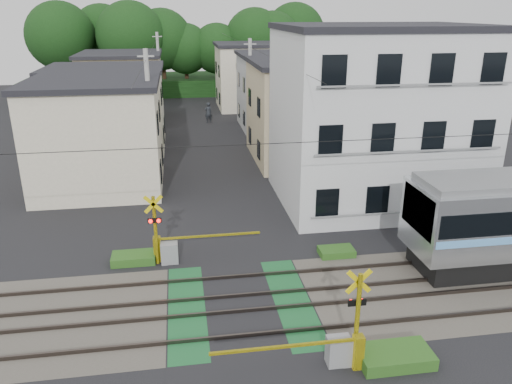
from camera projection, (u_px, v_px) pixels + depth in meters
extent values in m
plane|color=black|center=(240.00, 305.00, 17.92)|extent=(120.00, 120.00, 0.00)
cube|color=#47423A|center=(240.00, 305.00, 17.92)|extent=(120.00, 6.00, 0.00)
cube|color=black|center=(240.00, 304.00, 17.92)|extent=(5.20, 120.00, 0.00)
cube|color=#145126|center=(187.00, 309.00, 17.64)|extent=(1.30, 6.00, 0.00)
cube|color=#145126|center=(292.00, 300.00, 18.20)|extent=(1.30, 6.00, 0.00)
cube|color=#3F3833|center=(247.00, 335.00, 16.14)|extent=(120.00, 0.08, 0.14)
cube|color=#3F3833|center=(242.00, 311.00, 17.43)|extent=(120.00, 0.08, 0.14)
cube|color=#3F3833|center=(238.00, 296.00, 18.36)|extent=(120.00, 0.08, 0.14)
cube|color=#3F3833|center=(234.00, 277.00, 19.66)|extent=(120.00, 0.08, 0.14)
cube|color=black|center=(476.00, 261.00, 20.37)|extent=(2.50, 2.30, 0.63)
cube|color=black|center=(419.00, 211.00, 19.14)|extent=(0.10, 2.51, 1.63)
cylinder|color=yellow|center=(357.00, 319.00, 14.50)|extent=(0.14, 0.14, 3.00)
cube|color=yellow|center=(359.00, 282.00, 14.18)|extent=(0.77, 0.05, 0.77)
cube|color=yellow|center=(359.00, 282.00, 14.18)|extent=(0.77, 0.05, 0.77)
cube|color=black|center=(357.00, 303.00, 14.42)|extent=(0.55, 0.05, 0.20)
sphere|color=#FF0C07|center=(351.00, 302.00, 14.46)|extent=(0.16, 0.16, 0.16)
sphere|color=#FF0C07|center=(362.00, 301.00, 14.50)|extent=(0.16, 0.16, 0.16)
cube|color=gray|center=(339.00, 351.00, 14.79)|extent=(0.70, 0.50, 0.90)
cube|color=yellow|center=(358.00, 352.00, 14.60)|extent=(0.30, 0.30, 1.10)
cube|color=yellow|center=(283.00, 347.00, 14.12)|extent=(4.20, 0.08, 0.08)
cylinder|color=yellow|center=(156.00, 231.00, 20.31)|extent=(0.14, 0.14, 3.00)
cube|color=yellow|center=(153.00, 204.00, 19.80)|extent=(0.77, 0.05, 0.77)
cube|color=yellow|center=(153.00, 204.00, 19.80)|extent=(0.77, 0.05, 0.77)
cube|color=black|center=(155.00, 220.00, 20.04)|extent=(0.55, 0.05, 0.20)
sphere|color=#FF0C07|center=(150.00, 221.00, 19.96)|extent=(0.16, 0.16, 0.16)
sphere|color=#FF0C07|center=(159.00, 221.00, 20.01)|extent=(0.16, 0.16, 0.16)
cube|color=gray|center=(170.00, 253.00, 20.74)|extent=(0.70, 0.50, 0.90)
cube|color=yellow|center=(157.00, 249.00, 20.87)|extent=(0.30, 0.30, 1.10)
cube|color=yellow|center=(211.00, 236.00, 21.04)|extent=(4.20, 0.08, 0.08)
cube|color=silver|center=(376.00, 119.00, 26.42)|extent=(10.00, 8.00, 9.00)
cube|color=black|center=(383.00, 27.00, 24.82)|extent=(10.20, 8.16, 0.30)
cube|color=black|center=(327.00, 203.00, 23.18)|extent=(1.10, 0.06, 1.40)
cube|color=black|center=(377.00, 200.00, 23.53)|extent=(1.10, 0.06, 1.40)
cube|color=black|center=(426.00, 197.00, 23.89)|extent=(1.10, 0.06, 1.40)
cube|color=black|center=(473.00, 195.00, 24.25)|extent=(1.10, 0.06, 1.40)
cube|color=gray|center=(403.00, 212.00, 23.72)|extent=(9.00, 0.06, 0.08)
cube|color=black|center=(331.00, 141.00, 22.14)|extent=(1.10, 0.06, 1.40)
cube|color=black|center=(383.00, 138.00, 22.50)|extent=(1.10, 0.06, 1.40)
cube|color=black|center=(434.00, 136.00, 22.86)|extent=(1.10, 0.06, 1.40)
cube|color=black|center=(483.00, 134.00, 23.21)|extent=(1.10, 0.06, 1.40)
cube|color=gray|center=(410.00, 151.00, 22.68)|extent=(9.00, 0.06, 0.08)
cube|color=black|center=(334.00, 72.00, 21.11)|extent=(1.10, 0.06, 1.40)
cube|color=black|center=(389.00, 71.00, 21.47)|extent=(1.10, 0.06, 1.40)
cube|color=black|center=(442.00, 70.00, 21.82)|extent=(1.10, 0.06, 1.40)
cube|color=black|center=(493.00, 69.00, 22.18)|extent=(1.10, 0.06, 1.40)
cube|color=gray|center=(417.00, 85.00, 21.65)|extent=(9.00, 0.06, 0.08)
cube|color=beige|center=(98.00, 137.00, 28.92)|extent=(7.00, 7.00, 6.00)
cube|color=black|center=(92.00, 82.00, 27.84)|extent=(7.35, 7.35, 0.30)
cube|color=black|center=(161.00, 171.00, 28.40)|extent=(0.06, 1.00, 1.20)
cube|color=black|center=(162.00, 155.00, 31.65)|extent=(0.06, 1.00, 1.20)
cube|color=black|center=(158.00, 123.00, 27.44)|extent=(0.06, 1.00, 1.20)
cube|color=black|center=(159.00, 111.00, 30.68)|extent=(0.06, 1.00, 1.20)
cube|color=#C2B089|center=(304.00, 113.00, 34.48)|extent=(7.00, 8.00, 6.50)
cube|color=black|center=(306.00, 62.00, 33.31)|extent=(7.35, 8.40, 0.30)
cube|color=black|center=(259.00, 150.00, 32.79)|extent=(0.06, 1.00, 1.20)
cube|color=black|center=(250.00, 135.00, 36.50)|extent=(0.06, 1.00, 1.20)
cube|color=black|center=(259.00, 107.00, 31.82)|extent=(0.06, 1.00, 1.20)
cube|color=black|center=(250.00, 97.00, 35.53)|extent=(0.06, 1.00, 1.20)
cube|color=beige|center=(108.00, 110.00, 37.23)|extent=(8.00, 7.00, 5.80)
cube|color=black|center=(104.00, 68.00, 36.18)|extent=(8.40, 7.35, 0.30)
cube|color=black|center=(164.00, 134.00, 36.75)|extent=(0.06, 1.00, 1.20)
cube|color=black|center=(164.00, 124.00, 39.99)|extent=(0.06, 1.00, 1.20)
cube|color=black|center=(161.00, 96.00, 35.78)|extent=(0.06, 1.00, 1.20)
cube|color=black|center=(162.00, 89.00, 39.03)|extent=(0.06, 1.00, 1.20)
cube|color=#B3B5B8|center=(281.00, 92.00, 43.87)|extent=(7.00, 7.00, 6.20)
cube|color=black|center=(282.00, 54.00, 42.75)|extent=(7.35, 7.35, 0.30)
cube|color=black|center=(244.00, 118.00, 42.35)|extent=(0.06, 1.00, 1.20)
cube|color=black|center=(239.00, 110.00, 45.60)|extent=(0.06, 1.00, 1.20)
cube|color=black|center=(244.00, 85.00, 41.38)|extent=(0.06, 1.00, 1.20)
cube|color=black|center=(239.00, 79.00, 44.63)|extent=(0.06, 1.00, 1.20)
cube|color=#C2B089|center=(123.00, 89.00, 46.50)|extent=(7.00, 8.00, 6.00)
cube|color=black|center=(120.00, 54.00, 45.41)|extent=(7.35, 8.40, 0.30)
cube|color=black|center=(162.00, 110.00, 45.74)|extent=(0.06, 1.00, 1.20)
cube|color=black|center=(163.00, 102.00, 49.45)|extent=(0.06, 1.00, 1.20)
cube|color=black|center=(160.00, 79.00, 44.78)|extent=(0.06, 1.00, 1.20)
cube|color=black|center=(161.00, 74.00, 48.49)|extent=(0.06, 1.00, 1.20)
cube|color=beige|center=(255.00, 77.00, 53.00)|extent=(8.00, 7.00, 6.40)
cube|color=black|center=(255.00, 44.00, 51.85)|extent=(8.40, 7.35, 0.30)
cube|color=black|center=(220.00, 99.00, 51.45)|extent=(0.06, 1.00, 1.20)
cube|color=black|center=(217.00, 93.00, 54.69)|extent=(0.06, 1.00, 1.20)
cube|color=black|center=(219.00, 71.00, 50.48)|extent=(0.06, 1.00, 1.20)
cube|color=black|center=(216.00, 67.00, 53.73)|extent=(0.06, 1.00, 1.20)
cube|color=#143612|center=(191.00, 84.00, 63.94)|extent=(40.00, 10.00, 2.00)
cylinder|color=#332114|center=(66.00, 75.00, 57.94)|extent=(0.50, 0.50, 5.48)
sphere|color=#143612|center=(61.00, 36.00, 56.43)|extent=(7.67, 7.67, 7.67)
cylinder|color=#332114|center=(106.00, 71.00, 62.59)|extent=(0.50, 0.50, 5.35)
sphere|color=#143612|center=(103.00, 35.00, 61.12)|extent=(7.48, 7.48, 7.48)
cylinder|color=#332114|center=(134.00, 76.00, 57.85)|extent=(0.50, 0.50, 5.49)
sphere|color=#143612|center=(131.00, 36.00, 56.33)|extent=(7.69, 7.69, 7.69)
cylinder|color=#332114|center=(164.00, 74.00, 60.59)|extent=(0.50, 0.50, 5.09)
sphere|color=#143612|center=(162.00, 39.00, 59.19)|extent=(7.13, 7.13, 7.13)
cylinder|color=#332114|center=(187.00, 77.00, 61.05)|extent=(0.50, 0.50, 4.25)
sphere|color=#143612|center=(186.00, 49.00, 59.88)|extent=(5.95, 5.95, 5.95)
cylinder|color=#332114|center=(218.00, 77.00, 61.27)|extent=(0.50, 0.50, 4.26)
sphere|color=#143612|center=(217.00, 48.00, 60.10)|extent=(5.96, 5.96, 5.96)
cylinder|color=#332114|center=(255.00, 73.00, 61.66)|extent=(0.50, 0.50, 5.13)
sphere|color=#143612|center=(255.00, 38.00, 60.25)|extent=(7.18, 7.18, 7.18)
cylinder|color=#332114|center=(272.00, 74.00, 61.93)|extent=(0.50, 0.50, 4.94)
sphere|color=#143612|center=(272.00, 40.00, 60.56)|extent=(6.91, 6.91, 6.91)
cylinder|color=#332114|center=(294.00, 68.00, 65.19)|extent=(0.50, 0.50, 5.44)
sphere|color=#143612|center=(295.00, 33.00, 63.69)|extent=(7.62, 7.62, 7.62)
cube|color=black|center=(399.00, 138.00, 17.98)|extent=(60.00, 0.02, 0.02)
cylinder|color=#A5A5A0|center=(151.00, 122.00, 28.10)|extent=(0.26, 0.26, 8.00)
cube|color=#A5A5A0|center=(146.00, 56.00, 26.86)|extent=(0.90, 0.08, 0.08)
cylinder|color=#A5A5A0|center=(250.00, 94.00, 37.47)|extent=(0.26, 0.26, 8.00)
cube|color=#A5A5A0|center=(250.00, 44.00, 36.23)|extent=(0.90, 0.08, 0.08)
cylinder|color=#A5A5A0|center=(160.00, 76.00, 47.58)|extent=(0.26, 0.26, 8.00)
cube|color=#A5A5A0|center=(157.00, 36.00, 46.33)|extent=(0.90, 0.08, 0.08)
cube|color=black|center=(153.00, 47.00, 36.67)|extent=(0.02, 42.00, 0.02)
cube|color=black|center=(247.00, 46.00, 37.69)|extent=(0.02, 42.00, 0.02)
imported|color=#262A30|center=(208.00, 113.00, 46.32)|extent=(0.79, 0.64, 1.89)
cube|color=#2D5E1E|center=(395.00, 356.00, 14.94)|extent=(2.20, 1.20, 0.40)
cube|color=#2D5E1E|center=(134.00, 258.00, 20.89)|extent=(1.80, 1.00, 0.36)
cube|color=#2D5E1E|center=(336.00, 252.00, 21.51)|extent=(1.50, 0.90, 0.30)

